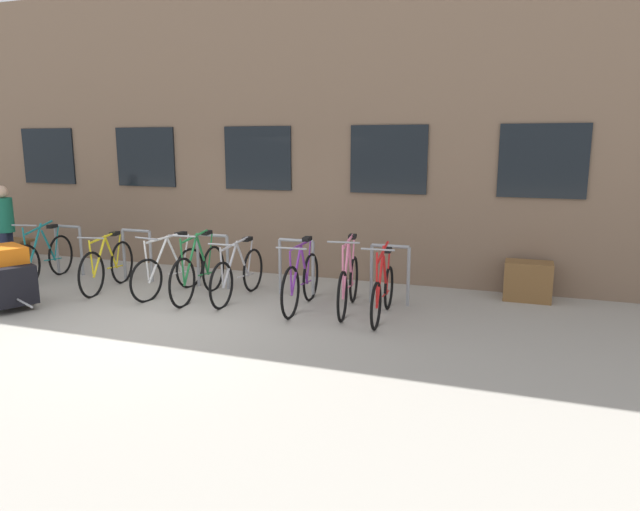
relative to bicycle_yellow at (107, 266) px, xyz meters
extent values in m
plane|color=#9E998E|center=(1.83, -1.22, -0.39)|extent=(42.00, 42.00, 0.00)
cube|color=#7A604C|center=(1.83, 4.89, 2.20)|extent=(28.00, 5.82, 5.18)
cube|color=black|center=(-2.97, 1.96, 1.72)|extent=(1.30, 0.04, 1.13)
cube|color=black|center=(-0.57, 1.96, 1.72)|extent=(1.30, 0.04, 1.13)
cube|color=black|center=(1.83, 1.96, 1.72)|extent=(1.30, 0.04, 1.13)
cube|color=black|center=(4.23, 1.96, 1.72)|extent=(1.30, 0.04, 1.13)
cube|color=black|center=(6.63, 1.96, 1.72)|extent=(1.30, 0.04, 1.13)
cylinder|color=gray|center=(-1.70, 0.68, 0.05)|extent=(0.05, 0.05, 0.89)
cylinder|color=gray|center=(-1.14, 0.68, 0.05)|extent=(0.05, 0.05, 0.89)
cylinder|color=gray|center=(-1.42, 0.68, 0.50)|extent=(0.56, 0.05, 0.05)
cylinder|color=gray|center=(-0.20, 0.68, 0.05)|extent=(0.05, 0.05, 0.89)
cylinder|color=gray|center=(0.36, 0.68, 0.05)|extent=(0.05, 0.05, 0.89)
cylinder|color=gray|center=(0.08, 0.68, 0.50)|extent=(0.56, 0.05, 0.05)
cylinder|color=gray|center=(1.30, 0.68, 0.05)|extent=(0.05, 0.05, 0.89)
cylinder|color=gray|center=(1.86, 0.68, 0.05)|extent=(0.05, 0.05, 0.89)
cylinder|color=gray|center=(1.58, 0.68, 0.50)|extent=(0.56, 0.05, 0.05)
cylinder|color=gray|center=(2.80, 0.68, 0.05)|extent=(0.05, 0.05, 0.89)
cylinder|color=gray|center=(3.36, 0.68, 0.05)|extent=(0.05, 0.05, 0.89)
cylinder|color=gray|center=(3.08, 0.68, 0.50)|extent=(0.56, 0.05, 0.05)
cylinder|color=gray|center=(4.30, 0.68, 0.05)|extent=(0.05, 0.05, 0.89)
cylinder|color=gray|center=(4.86, 0.68, 0.05)|extent=(0.05, 0.05, 0.89)
cylinder|color=gray|center=(4.58, 0.68, 0.50)|extent=(0.56, 0.05, 0.05)
torus|color=black|center=(-0.09, 0.47, -0.04)|extent=(0.17, 0.74, 0.74)
torus|color=black|center=(0.09, -0.48, -0.04)|extent=(0.17, 0.74, 0.74)
cylinder|color=yellow|center=(0.04, -0.21, 0.21)|extent=(0.12, 0.46, 0.62)
cylinder|color=yellow|center=(-0.03, 0.15, 0.19)|extent=(0.10, 0.33, 0.57)
cylinder|color=yellow|center=(0.01, -0.07, 0.49)|extent=(0.17, 0.73, 0.08)
cylinder|color=yellow|center=(-0.04, 0.24, -0.07)|extent=(0.11, 0.48, 0.08)
cylinder|color=yellow|center=(-0.07, 0.38, 0.21)|extent=(0.06, 0.20, 0.51)
cylinder|color=yellow|center=(0.08, -0.45, 0.24)|extent=(0.04, 0.08, 0.55)
cube|color=black|center=(-0.05, 0.29, 0.49)|extent=(0.13, 0.21, 0.06)
cylinder|color=gray|center=(0.08, -0.43, 0.54)|extent=(0.44, 0.10, 0.03)
torus|color=black|center=(4.02, 0.69, -0.06)|extent=(0.13, 0.71, 0.71)
torus|color=black|center=(4.16, -0.32, -0.06)|extent=(0.13, 0.71, 0.71)
cylinder|color=pink|center=(4.12, -0.05, 0.27)|extent=(0.10, 0.49, 0.78)
cylinder|color=pink|center=(4.07, 0.35, 0.25)|extent=(0.08, 0.36, 0.73)
cylinder|color=pink|center=(4.10, 0.12, 0.63)|extent=(0.14, 0.79, 0.08)
cylinder|color=pink|center=(4.06, 0.43, -0.08)|extent=(0.09, 0.51, 0.07)
cylinder|color=pink|center=(4.03, 0.60, 0.28)|extent=(0.05, 0.20, 0.67)
cylinder|color=pink|center=(4.15, -0.30, 0.30)|extent=(0.04, 0.08, 0.71)
cube|color=black|center=(4.05, 0.51, 0.64)|extent=(0.13, 0.21, 0.06)
cylinder|color=gray|center=(4.15, -0.27, 0.68)|extent=(0.44, 0.08, 0.03)
torus|color=black|center=(-1.57, 0.62, -0.04)|extent=(0.19, 0.74, 0.75)
torus|color=black|center=(-1.37, -0.35, -0.04)|extent=(0.19, 0.74, 0.75)
cylinder|color=teal|center=(-1.42, -0.08, 0.27)|extent=(0.13, 0.47, 0.73)
cylinder|color=teal|center=(-1.50, 0.29, 0.20)|extent=(0.11, 0.35, 0.60)
cylinder|color=teal|center=(-1.45, 0.07, 0.56)|extent=(0.19, 0.76, 0.16)
cylinder|color=teal|center=(-1.52, 0.38, -0.06)|extent=(0.12, 0.49, 0.08)
cylinder|color=teal|center=(-1.55, 0.53, 0.23)|extent=(0.06, 0.20, 0.54)
cylinder|color=teal|center=(-1.37, -0.33, 0.29)|extent=(0.04, 0.08, 0.66)
cube|color=black|center=(-1.53, 0.44, 0.53)|extent=(0.14, 0.22, 0.06)
cylinder|color=gray|center=(-1.38, -0.30, 0.65)|extent=(0.44, 0.11, 0.03)
torus|color=black|center=(1.68, 0.53, -0.03)|extent=(0.08, 0.76, 0.76)
torus|color=black|center=(1.74, -0.47, -0.03)|extent=(0.08, 0.76, 0.76)
cylinder|color=#1E7238|center=(1.72, -0.20, 0.27)|extent=(0.06, 0.48, 0.73)
cylinder|color=#1E7238|center=(1.70, 0.19, 0.24)|extent=(0.06, 0.36, 0.66)
cylinder|color=#1E7238|center=(1.71, -0.04, 0.60)|extent=(0.08, 0.78, 0.10)
cylinder|color=#1E7238|center=(1.69, 0.28, -0.06)|extent=(0.05, 0.51, 0.08)
cylinder|color=#1E7238|center=(1.68, 0.44, 0.27)|extent=(0.04, 0.20, 0.60)
cylinder|color=#1E7238|center=(1.73, -0.45, 0.30)|extent=(0.03, 0.08, 0.66)
cube|color=black|center=(1.69, 0.35, 0.59)|extent=(0.11, 0.21, 0.06)
cylinder|color=gray|center=(1.73, -0.42, 0.66)|extent=(0.44, 0.05, 0.03)
torus|color=black|center=(2.29, 0.74, -0.05)|extent=(0.05, 0.71, 0.71)
torus|color=black|center=(2.31, -0.34, -0.05)|extent=(0.05, 0.71, 0.71)
cylinder|color=#B7B7BC|center=(2.31, -0.05, 0.21)|extent=(0.05, 0.52, 0.64)
cylinder|color=#B7B7BC|center=(2.30, 0.38, 0.18)|extent=(0.04, 0.39, 0.59)
cylinder|color=#B7B7BC|center=(2.30, 0.13, 0.49)|extent=(0.05, 0.85, 0.09)
cylinder|color=#B7B7BC|center=(2.30, 0.47, -0.08)|extent=(0.04, 0.54, 0.07)
cylinder|color=#B7B7BC|center=(2.29, 0.65, 0.20)|extent=(0.03, 0.20, 0.52)
cylinder|color=#B7B7BC|center=(2.31, -0.32, 0.23)|extent=(0.03, 0.08, 0.57)
cube|color=black|center=(2.29, 0.56, 0.49)|extent=(0.10, 0.20, 0.06)
cylinder|color=gray|center=(2.31, -0.29, 0.55)|extent=(0.44, 0.04, 0.03)
torus|color=black|center=(3.38, 0.52, -0.04)|extent=(0.09, 0.75, 0.75)
torus|color=black|center=(3.44, -0.43, -0.04)|extent=(0.09, 0.75, 0.75)
cylinder|color=#722D99|center=(3.42, -0.17, 0.23)|extent=(0.06, 0.46, 0.66)
cylinder|color=#722D99|center=(3.40, 0.20, 0.24)|extent=(0.06, 0.33, 0.67)
cylinder|color=#722D99|center=(3.41, -0.02, 0.55)|extent=(0.08, 0.73, 0.05)
cylinder|color=#722D99|center=(3.40, 0.29, -0.06)|extent=(0.05, 0.48, 0.08)
cylinder|color=#722D99|center=(3.39, 0.43, 0.26)|extent=(0.04, 0.20, 0.60)
cylinder|color=#722D99|center=(3.44, -0.41, 0.26)|extent=(0.03, 0.08, 0.59)
cube|color=black|center=(3.39, 0.35, 0.59)|extent=(0.11, 0.21, 0.06)
cylinder|color=gray|center=(3.44, -0.38, 0.58)|extent=(0.44, 0.05, 0.03)
torus|color=black|center=(4.62, 0.48, -0.09)|extent=(0.08, 0.64, 0.64)
torus|color=black|center=(4.67, -0.50, -0.09)|extent=(0.08, 0.64, 0.64)
cylinder|color=red|center=(4.66, -0.23, 0.24)|extent=(0.06, 0.47, 0.77)
cylinder|color=red|center=(4.63, 0.15, 0.17)|extent=(0.06, 0.35, 0.63)
cylinder|color=red|center=(4.65, -0.07, 0.55)|extent=(0.08, 0.76, 0.18)
cylinder|color=red|center=(4.63, 0.24, -0.11)|extent=(0.05, 0.49, 0.07)
cylinder|color=red|center=(4.62, 0.39, 0.19)|extent=(0.04, 0.20, 0.57)
cylinder|color=red|center=(4.67, -0.47, 0.27)|extent=(0.03, 0.08, 0.71)
cube|color=black|center=(4.63, 0.30, 0.51)|extent=(0.11, 0.21, 0.06)
cylinder|color=gray|center=(4.67, -0.45, 0.65)|extent=(0.44, 0.05, 0.03)
torus|color=black|center=(1.20, 0.58, -0.07)|extent=(0.14, 0.68, 0.68)
torus|color=black|center=(1.06, -0.41, -0.07)|extent=(0.14, 0.68, 0.68)
cylinder|color=silver|center=(1.10, -0.13, 0.22)|extent=(0.10, 0.48, 0.68)
cylinder|color=silver|center=(1.15, 0.25, 0.20)|extent=(0.09, 0.35, 0.64)
cylinder|color=silver|center=(1.12, 0.02, 0.53)|extent=(0.15, 0.77, 0.07)
cylinder|color=silver|center=(1.16, 0.33, -0.09)|extent=(0.10, 0.50, 0.07)
cylinder|color=silver|center=(1.19, 0.49, 0.22)|extent=(0.05, 0.20, 0.59)
cylinder|color=silver|center=(1.06, -0.38, 0.24)|extent=(0.04, 0.08, 0.62)
cube|color=black|center=(1.17, 0.40, 0.54)|extent=(0.13, 0.21, 0.06)
cylinder|color=gray|center=(1.06, -0.36, 0.58)|extent=(0.44, 0.09, 0.03)
cube|color=black|center=(-0.66, -1.40, -0.01)|extent=(1.07, 0.92, 0.56)
cube|color=orange|center=(-0.74, -1.36, 0.39)|extent=(0.85, 0.80, 0.24)
torus|color=black|center=(-0.52, -1.10, -0.21)|extent=(0.39, 0.21, 0.41)
cylinder|color=gray|center=(0.00, -1.70, -0.18)|extent=(0.51, 0.26, 0.03)
cube|color=brown|center=(-3.00, 1.08, -0.17)|extent=(0.08, 0.36, 0.44)
cylinder|color=#1E2338|center=(-2.24, 0.03, 0.02)|extent=(0.14, 0.14, 0.82)
cylinder|color=#1E2338|center=(-2.34, 0.22, 0.02)|extent=(0.14, 0.14, 0.82)
cylinder|color=#19664C|center=(-2.29, 0.13, 0.73)|extent=(0.32, 0.32, 0.61)
sphere|color=#D1A889|center=(-2.29, 0.13, 1.15)|extent=(0.22, 0.22, 0.22)
cube|color=brown|center=(6.53, 1.63, -0.09)|extent=(0.70, 0.44, 0.60)
camera|label=1|loc=(6.40, -7.50, 2.00)|focal=32.18mm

